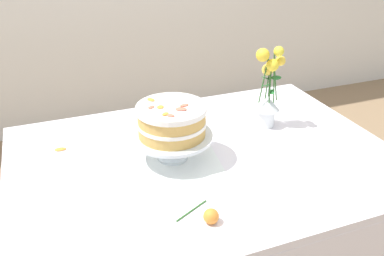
{
  "coord_description": "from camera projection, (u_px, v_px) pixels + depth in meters",
  "views": [
    {
      "loc": [
        -0.51,
        -1.19,
        1.53
      ],
      "look_at": [
        -0.05,
        0.01,
        0.86
      ],
      "focal_mm": 38.24,
      "sensor_mm": 36.0,
      "label": 1
    }
  ],
  "objects": [
    {
      "name": "fallen_rose",
      "position": [
        210.0,
        216.0,
        1.17
      ],
      "size": [
        0.12,
        0.12,
        0.05
      ],
      "color": "#2D6028",
      "rests_on": "dining_table"
    },
    {
      "name": "cake_stand",
      "position": [
        172.0,
        139.0,
        1.45
      ],
      "size": [
        0.29,
        0.29,
        0.1
      ],
      "color": "silver",
      "rests_on": "linen_napkin"
    },
    {
      "name": "layer_cake",
      "position": [
        172.0,
        120.0,
        1.42
      ],
      "size": [
        0.25,
        0.25,
        0.12
      ],
      "color": "tan",
      "rests_on": "cake_stand"
    },
    {
      "name": "dining_table",
      "position": [
        206.0,
        178.0,
        1.53
      ],
      "size": [
        1.4,
        1.0,
        0.74
      ],
      "color": "white",
      "rests_on": "ground"
    },
    {
      "name": "loose_petal_0",
      "position": [
        60.0,
        149.0,
        1.54
      ],
      "size": [
        0.05,
        0.03,
        0.01
      ],
      "primitive_type": "ellipsoid",
      "rotation": [
        0.0,
        0.0,
        6.17
      ],
      "color": "orange",
      "rests_on": "dining_table"
    },
    {
      "name": "flower_vase",
      "position": [
        268.0,
        91.0,
        1.65
      ],
      "size": [
        0.13,
        0.1,
        0.35
      ],
      "color": "silver",
      "rests_on": "dining_table"
    },
    {
      "name": "linen_napkin",
      "position": [
        173.0,
        158.0,
        1.49
      ],
      "size": [
        0.36,
        0.36,
        0.0
      ],
      "primitive_type": "cube",
      "rotation": [
        0.0,
        0.0,
        -0.13
      ],
      "color": "white",
      "rests_on": "dining_table"
    }
  ]
}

